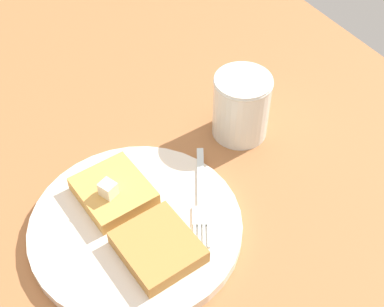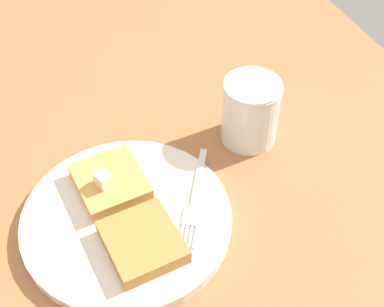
% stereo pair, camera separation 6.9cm
% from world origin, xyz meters
% --- Properties ---
extents(table_surface, '(1.24, 1.24, 0.02)m').
position_xyz_m(table_surface, '(0.00, 0.00, 0.01)').
color(table_surface, '#A2643A').
rests_on(table_surface, ground).
extents(plate, '(0.26, 0.26, 0.02)m').
position_xyz_m(plate, '(0.06, 0.10, 0.03)').
color(plate, silver).
rests_on(plate, table_surface).
extents(toast_slice_left, '(0.10, 0.09, 0.02)m').
position_xyz_m(toast_slice_left, '(0.01, 0.10, 0.04)').
color(toast_slice_left, gold).
rests_on(toast_slice_left, plate).
extents(toast_slice_middle, '(0.10, 0.09, 0.02)m').
position_xyz_m(toast_slice_middle, '(0.11, 0.10, 0.04)').
color(toast_slice_middle, '#B47D3D').
rests_on(toast_slice_middle, plate).
extents(butter_pat_primary, '(0.02, 0.02, 0.02)m').
position_xyz_m(butter_pat_primary, '(0.02, 0.09, 0.06)').
color(butter_pat_primary, '#F3ECC9').
rests_on(butter_pat_primary, toast_slice_left).
extents(fork, '(0.15, 0.09, 0.00)m').
position_xyz_m(fork, '(0.07, 0.19, 0.04)').
color(fork, silver).
rests_on(fork, plate).
extents(syrup_jar, '(0.08, 0.08, 0.10)m').
position_xyz_m(syrup_jar, '(-0.02, 0.31, 0.06)').
color(syrup_jar, '#391308').
rests_on(syrup_jar, table_surface).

